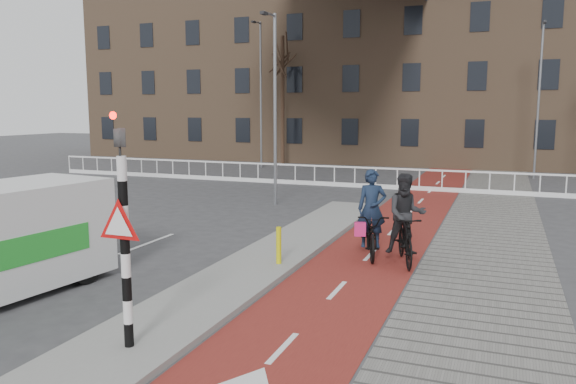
% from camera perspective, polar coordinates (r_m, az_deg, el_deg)
% --- Properties ---
extents(ground, '(120.00, 120.00, 0.00)m').
position_cam_1_polar(ground, '(10.43, -6.31, -12.22)').
color(ground, '#38383A').
rests_on(ground, ground).
extents(bike_lane, '(2.50, 60.00, 0.01)m').
position_cam_1_polar(bike_lane, '(19.24, 11.68, -2.72)').
color(bike_lane, maroon).
rests_on(bike_lane, ground).
extents(sidewalk, '(3.00, 60.00, 0.01)m').
position_cam_1_polar(sidewalk, '(19.00, 20.04, -3.20)').
color(sidewalk, slate).
rests_on(sidewalk, ground).
extents(curb_island, '(1.80, 16.00, 0.12)m').
position_cam_1_polar(curb_island, '(14.15, -1.34, -6.34)').
color(curb_island, gray).
rests_on(curb_island, ground).
extents(traffic_signal, '(0.80, 0.80, 3.68)m').
position_cam_1_polar(traffic_signal, '(8.55, -16.40, -3.24)').
color(traffic_signal, black).
rests_on(traffic_signal, curb_island).
extents(bollard, '(0.12, 0.12, 0.86)m').
position_cam_1_polar(bollard, '(13.00, -0.95, -5.44)').
color(bollard, '#CBC50B').
rests_on(bollard, curb_island).
extents(cyclist_near, '(1.33, 2.25, 2.18)m').
position_cam_1_polar(cyclist_near, '(14.17, 8.46, -3.57)').
color(cyclist_near, black).
rests_on(cyclist_near, bike_lane).
extents(cyclist_far, '(1.17, 2.12, 2.16)m').
position_cam_1_polar(cyclist_far, '(13.58, 11.86, -3.50)').
color(cyclist_far, black).
rests_on(cyclist_far, bike_lane).
extents(railing, '(28.00, 0.10, 0.99)m').
position_cam_1_polar(railing, '(27.56, 0.74, 1.43)').
color(railing, silver).
rests_on(railing, ground).
extents(townhouse_row, '(46.00, 10.00, 15.90)m').
position_cam_1_polar(townhouse_row, '(41.54, 10.92, 14.02)').
color(townhouse_row, '#7F6047').
rests_on(townhouse_row, ground).
extents(tree_mid, '(0.25, 0.25, 8.30)m').
position_cam_1_polar(tree_mid, '(36.96, -0.56, 9.18)').
color(tree_mid, black).
rests_on(tree_mid, ground).
extents(streetlight_near, '(0.12, 0.12, 7.16)m').
position_cam_1_polar(streetlight_near, '(21.41, -1.32, 8.20)').
color(streetlight_near, slate).
rests_on(streetlight_near, ground).
extents(streetlight_left, '(0.12, 0.12, 8.93)m').
position_cam_1_polar(streetlight_left, '(35.35, -2.77, 9.72)').
color(streetlight_left, slate).
rests_on(streetlight_left, ground).
extents(streetlight_right, '(0.12, 0.12, 8.07)m').
position_cam_1_polar(streetlight_right, '(32.34, 24.10, 8.37)').
color(streetlight_right, slate).
rests_on(streetlight_right, ground).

